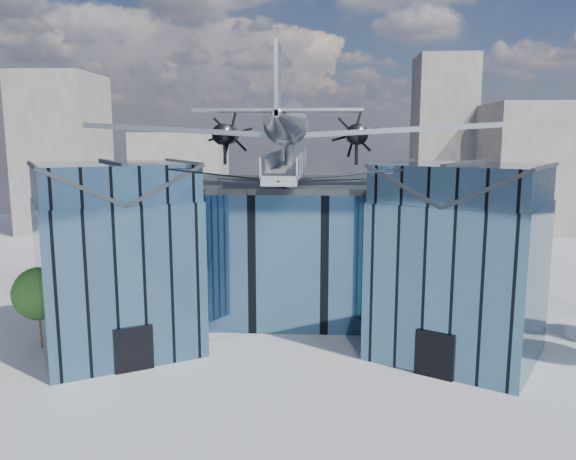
{
  "coord_description": "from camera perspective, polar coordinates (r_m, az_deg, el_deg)",
  "views": [
    {
      "loc": [
        1.88,
        -34.45,
        13.22
      ],
      "look_at": [
        0.0,
        2.0,
        7.2
      ],
      "focal_mm": 35.0,
      "sensor_mm": 36.0,
      "label": 1
    }
  ],
  "objects": [
    {
      "name": "museum",
      "position": [
        41.04,
        0.27,
        -1.42
      ],
      "size": [
        32.88,
        24.5,
        17.6
      ],
      "color": "#436A8A",
      "rests_on": "ground"
    },
    {
      "name": "tree_plaza_w",
      "position": [
        38.65,
        -23.88,
        -5.94
      ],
      "size": [
        3.88,
        3.88,
        5.26
      ],
      "rotation": [
        0.0,
        0.0,
        -0.17
      ],
      "color": "#2F2113",
      "rests_on": "ground"
    },
    {
      "name": "ground_plane",
      "position": [
        36.95,
        -0.16,
        -11.6
      ],
      "size": [
        120.0,
        120.0,
        0.0
      ],
      "primitive_type": "plane",
      "color": "gray"
    },
    {
      "name": "bg_towers",
      "position": [
        85.0,
        2.68,
        7.19
      ],
      "size": [
        77.0,
        24.5,
        26.0
      ],
      "color": "slate",
      "rests_on": "ground"
    }
  ]
}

